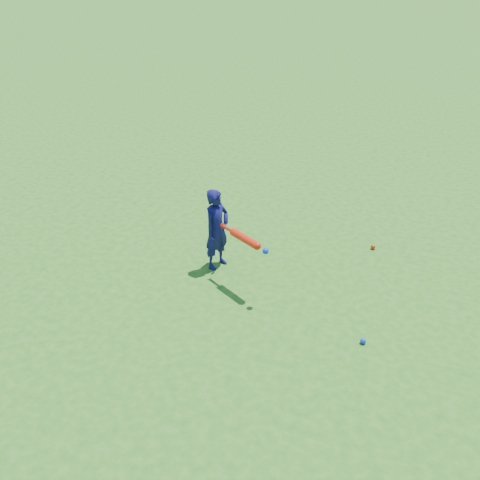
{
  "coord_description": "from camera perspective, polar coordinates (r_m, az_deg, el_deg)",
  "views": [
    {
      "loc": [
        2.98,
        -6.43,
        4.15
      ],
      "look_at": [
        0.96,
        -0.7,
        0.64
      ],
      "focal_mm": 40.0,
      "sensor_mm": 36.0,
      "label": 1
    }
  ],
  "objects": [
    {
      "name": "bat_swing",
      "position": [
        6.79,
        0.72,
        0.01
      ],
      "size": [
        0.8,
        0.51,
        0.1
      ],
      "rotation": [
        0.0,
        0.0,
        -0.54
      ],
      "color": "red",
      "rests_on": "ground"
    },
    {
      "name": "ground_ball_red",
      "position": [
        8.29,
        14.01,
        -0.72
      ],
      "size": [
        0.07,
        0.07,
        0.07
      ],
      "primitive_type": "sphere",
      "color": "red",
      "rests_on": "ground"
    },
    {
      "name": "ground_ball_blue",
      "position": [
        6.47,
        13.0,
        -10.47
      ],
      "size": [
        0.07,
        0.07,
        0.07
      ],
      "primitive_type": "sphere",
      "color": "#0C37D0",
      "rests_on": "ground"
    },
    {
      "name": "ground",
      "position": [
        8.21,
        -4.73,
        -0.46
      ],
      "size": [
        80.0,
        80.0,
        0.0
      ],
      "primitive_type": "plane",
      "color": "#256417",
      "rests_on": "ground"
    },
    {
      "name": "child",
      "position": [
        7.38,
        -2.48,
        1.15
      ],
      "size": [
        0.41,
        0.5,
        1.18
      ],
      "primitive_type": "imported",
      "rotation": [
        0.0,
        0.0,
        1.23
      ],
      "color": "#100F4A",
      "rests_on": "ground"
    }
  ]
}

